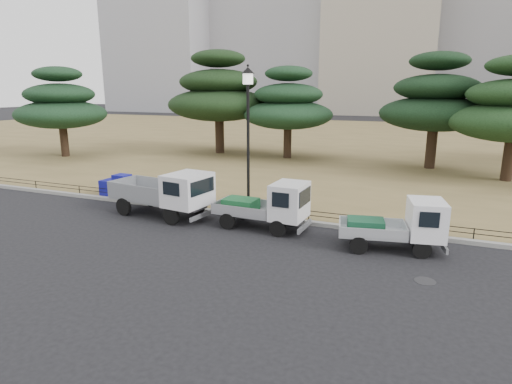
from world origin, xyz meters
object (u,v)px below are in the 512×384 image
at_px(truck_kei_front, 268,205).
at_px(tarp_pile, 120,186).
at_px(truck_large, 166,191).
at_px(street_lamp, 248,116).
at_px(truck_kei_rear, 399,225).

relative_size(truck_kei_front, tarp_pile, 2.19).
distance_m(truck_large, tarp_pile, 4.41).
height_order(street_lamp, tarp_pile, street_lamp).
xyz_separation_m(truck_large, tarp_pile, (-3.97, 1.85, -0.52)).
bearing_deg(truck_large, street_lamp, 32.27).
distance_m(truck_kei_front, street_lamp, 3.83).
bearing_deg(truck_large, truck_kei_front, 8.59).
xyz_separation_m(truck_kei_front, tarp_pile, (-8.58, 1.80, -0.37)).
distance_m(truck_large, truck_kei_front, 4.61).
relative_size(truck_large, tarp_pile, 2.83).
relative_size(truck_kei_front, truck_kei_rear, 1.02).
xyz_separation_m(street_lamp, tarp_pile, (-7.17, 0.40, -3.64)).
height_order(truck_large, tarp_pile, truck_large).
bearing_deg(street_lamp, truck_kei_front, -44.58).
bearing_deg(truck_kei_front, tarp_pile, 170.51).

